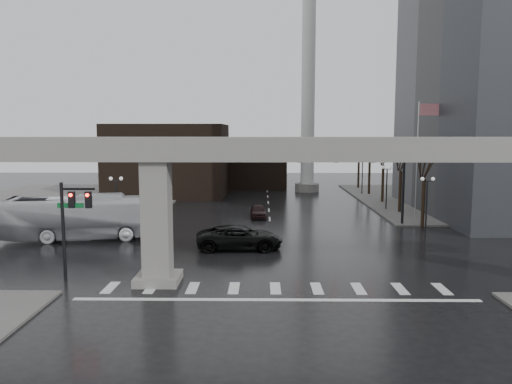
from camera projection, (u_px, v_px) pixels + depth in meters
The scene contains 24 objects.
ground at pixel (275, 283), 29.83m from camera, with size 160.00×160.00×0.00m, color black.
sidewalk_ne at pixel (467, 200), 65.23m from camera, with size 28.00×36.00×0.15m, color #63605E.
sidewalk_nw at pixel (72, 199), 65.88m from camera, with size 28.00×36.00×0.15m, color #63605E.
elevated_guideway at pixel (297, 168), 28.99m from camera, with size 48.00×2.60×8.70m.
building_far_left at pixel (170, 160), 71.09m from camera, with size 16.00×14.00×10.00m, color black.
building_far_mid at pixel (255, 162), 80.99m from camera, with size 10.00×10.00×8.00m, color black.
smokestack at pixel (308, 102), 73.80m from camera, with size 3.60×3.60×30.00m.
signal_mast_arm at pixel (364, 165), 47.68m from camera, with size 12.12×0.43×8.00m.
signal_left_pole at pixel (72, 214), 29.99m from camera, with size 2.30×0.30×6.00m.
flagpole_assembly at pixel (420, 146), 50.57m from camera, with size 2.06×0.12×12.00m.
lamp_right_0 at pixel (427, 196), 43.14m from camera, with size 1.22×0.32×5.11m.
lamp_right_1 at pixel (387, 180), 57.04m from camera, with size 1.22×0.32×5.11m.
lamp_right_2 at pixel (362, 171), 70.93m from camera, with size 1.22×0.32×5.11m.
lamp_left_0 at pixel (116, 195), 43.48m from camera, with size 1.22×0.32×5.11m.
lamp_left_1 at pixel (152, 180), 57.37m from camera, with size 1.22×0.32×5.11m.
lamp_left_2 at pixel (173, 170), 71.27m from camera, with size 1.22×0.32×5.11m.
tree_right_0 at pixel (424, 198), 47.20m from camera, with size 1.09×1.58×7.50m.
tree_right_1 at pixel (400, 188), 55.13m from camera, with size 1.09×1.61×7.67m.
tree_right_2 at pixel (383, 180), 63.06m from camera, with size 1.10×1.63×7.85m.
tree_right_3 at pixel (370, 174), 71.00m from camera, with size 1.11×1.66×8.02m.
tree_right_4 at pixel (359, 169), 78.93m from camera, with size 1.12×1.69×8.19m.
pickup_truck at pixel (240, 237), 38.34m from camera, with size 3.04×6.59×1.83m, color black.
city_bus at pixel (84, 217), 41.70m from camera, with size 3.16×13.50×3.76m, color silver.
far_car at pixel (258, 211), 52.37m from camera, with size 1.63×4.06×1.38m, color black.
Camera 1 is at (-0.77, -28.97, 9.02)m, focal length 35.00 mm.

